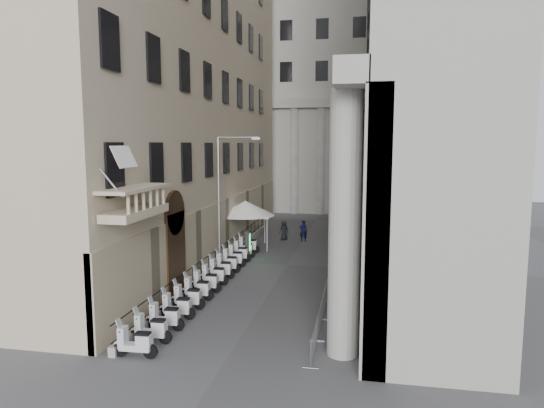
{
  "coord_description": "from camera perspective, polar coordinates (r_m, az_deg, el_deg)",
  "views": [
    {
      "loc": [
        4.94,
        -11.96,
        8.06
      ],
      "look_at": [
        -0.4,
        15.86,
        4.5
      ],
      "focal_mm": 32.0,
      "sensor_mm": 36.0,
      "label": 1
    }
  ],
  "objects": [
    {
      "name": "left_building",
      "position": [
        37.26,
        -9.63,
        20.95
      ],
      "size": [
        5.0,
        36.0,
        34.0
      ],
      "primitive_type": "cube",
      "color": "tan",
      "rests_on": "ground"
    },
    {
      "name": "far_building",
      "position": [
        60.56,
        6.29,
        13.7
      ],
      "size": [
        22.0,
        10.0,
        30.0
      ],
      "primitive_type": "cube",
      "color": "beige",
      "rests_on": "ground"
    },
    {
      "name": "iron_fence",
      "position": [
        32.37,
        -6.13,
        -7.3
      ],
      "size": [
        0.3,
        28.0,
        1.4
      ],
      "primitive_type": null,
      "color": "black",
      "rests_on": "ground"
    },
    {
      "name": "blue_awning",
      "position": [
        38.81,
        9.49,
        -4.92
      ],
      "size": [
        1.6,
        3.0,
        3.0
      ],
      "primitive_type": null,
      "color": "navy",
      "rests_on": "ground"
    },
    {
      "name": "flag",
      "position": [
        20.8,
        -16.22,
        -15.93
      ],
      "size": [
        1.0,
        1.4,
        8.2
      ],
      "primitive_type": null,
      "color": "#9E0C11",
      "rests_on": "ground"
    },
    {
      "name": "scooter_0",
      "position": [
        19.9,
        -15.7,
        -17.0
      ],
      "size": [
        1.42,
        0.61,
        1.5
      ],
      "primitive_type": null,
      "rotation": [
        0.0,
        0.0,
        1.61
      ],
      "color": "silver",
      "rests_on": "ground"
    },
    {
      "name": "scooter_1",
      "position": [
        21.04,
        -13.96,
        -15.58
      ],
      "size": [
        1.42,
        0.61,
        1.5
      ],
      "primitive_type": null,
      "rotation": [
        0.0,
        0.0,
        1.61
      ],
      "color": "silver",
      "rests_on": "ground"
    },
    {
      "name": "scooter_2",
      "position": [
        22.21,
        -12.43,
        -14.29
      ],
      "size": [
        1.42,
        0.61,
        1.5
      ],
      "primitive_type": null,
      "rotation": [
        0.0,
        0.0,
        1.61
      ],
      "color": "silver",
      "rests_on": "ground"
    },
    {
      "name": "scooter_3",
      "position": [
        23.39,
        -11.06,
        -13.12
      ],
      "size": [
        1.42,
        0.61,
        1.5
      ],
      "primitive_type": null,
      "rotation": [
        0.0,
        0.0,
        1.61
      ],
      "color": "silver",
      "rests_on": "ground"
    },
    {
      "name": "scooter_4",
      "position": [
        24.6,
        -9.84,
        -12.07
      ],
      "size": [
        1.42,
        0.61,
        1.5
      ],
      "primitive_type": null,
      "rotation": [
        0.0,
        0.0,
        1.61
      ],
      "color": "silver",
      "rests_on": "ground"
    },
    {
      "name": "scooter_5",
      "position": [
        25.83,
        -8.74,
        -11.1
      ],
      "size": [
        1.42,
        0.61,
        1.5
      ],
      "primitive_type": null,
      "rotation": [
        0.0,
        0.0,
        1.61
      ],
      "color": "silver",
      "rests_on": "ground"
    },
    {
      "name": "scooter_6",
      "position": [
        27.07,
        -7.75,
        -10.23
      ],
      "size": [
        1.42,
        0.61,
        1.5
      ],
      "primitive_type": null,
      "rotation": [
        0.0,
        0.0,
        1.61
      ],
      "color": "silver",
      "rests_on": "ground"
    },
    {
      "name": "scooter_7",
      "position": [
        28.32,
        -6.85,
        -9.42
      ],
      "size": [
        1.42,
        0.61,
        1.5
      ],
      "primitive_type": null,
      "rotation": [
        0.0,
        0.0,
        1.61
      ],
      "color": "silver",
      "rests_on": "ground"
    },
    {
      "name": "scooter_8",
      "position": [
        29.59,
        -6.03,
        -8.69
      ],
      "size": [
        1.42,
        0.61,
        1.5
      ],
      "primitive_type": null,
      "rotation": [
        0.0,
        0.0,
        1.61
      ],
      "color": "silver",
      "rests_on": "ground"
    },
    {
      "name": "scooter_9",
      "position": [
        30.86,
        -5.28,
        -8.01
      ],
      "size": [
        1.42,
        0.61,
        1.5
      ],
      "primitive_type": null,
      "rotation": [
        0.0,
        0.0,
        1.61
      ],
      "color": "silver",
      "rests_on": "ground"
    },
    {
      "name": "scooter_10",
      "position": [
        32.14,
        -4.59,
        -7.38
      ],
      "size": [
        1.42,
        0.61,
        1.5
      ],
      "primitive_type": null,
      "rotation": [
        0.0,
        0.0,
        1.61
      ],
      "color": "silver",
      "rests_on": "ground"
    },
    {
      "name": "scooter_11",
      "position": [
        33.43,
        -3.96,
        -6.8
      ],
      "size": [
        1.42,
        0.61,
        1.5
      ],
      "primitive_type": null,
      "rotation": [
        0.0,
        0.0,
        1.61
      ],
      "color": "silver",
      "rests_on": "ground"
    },
    {
      "name": "scooter_12",
      "position": [
        34.73,
        -3.37,
        -6.27
      ],
      "size": [
        1.42,
        0.61,
        1.5
      ],
      "primitive_type": null,
      "rotation": [
        0.0,
        0.0,
        1.61
      ],
      "color": "silver",
      "rests_on": "ground"
    },
    {
      "name": "scooter_13",
      "position": [
        36.04,
        -2.83,
        -5.77
      ],
      "size": [
        1.42,
        0.61,
        1.5
      ],
      "primitive_type": null,
      "rotation": [
        0.0,
        0.0,
        1.61
      ],
      "color": "silver",
      "rests_on": "ground"
    },
    {
      "name": "barrier_0",
      "position": [
        19.51,
        4.96,
        -17.26
      ],
      "size": [
        0.6,
        2.4,
        1.1
      ],
      "primitive_type": null,
      "color": "#9D9FA4",
      "rests_on": "ground"
    },
    {
      "name": "barrier_1",
      "position": [
        21.8,
        5.66,
        -14.56
      ],
      "size": [
        0.6,
        2.4,
        1.1
      ],
      "primitive_type": null,
      "color": "#9D9FA4",
      "rests_on": "ground"
    },
    {
      "name": "barrier_2",
      "position": [
        24.14,
        6.22,
        -12.39
      ],
      "size": [
        0.6,
        2.4,
        1.1
      ],
      "primitive_type": null,
      "color": "#9D9FA4",
      "rests_on": "ground"
    },
    {
      "name": "barrier_3",
      "position": [
        26.5,
        6.67,
        -10.59
      ],
      "size": [
        0.6,
        2.4,
        1.1
      ],
      "primitive_type": null,
      "color": "#9D9FA4",
      "rests_on": "ground"
    },
    {
      "name": "barrier_4",
      "position": [
        28.89,
        7.04,
        -9.09
      ],
      "size": [
        0.6,
        2.4,
        1.1
      ],
      "primitive_type": null,
      "color": "#9D9FA4",
      "rests_on": "ground"
    },
    {
      "name": "barrier_5",
      "position": [
        31.29,
        7.35,
        -7.82
      ],
      "size": [
        0.6,
        2.4,
        1.1
      ],
      "primitive_type": null,
      "color": "#9D9FA4",
      "rests_on": "ground"
    },
    {
      "name": "security_tent",
      "position": [
        37.02,
        -2.58,
        -0.62
      ],
      "size": [
        4.49,
        4.49,
        3.65
      ],
      "color": "silver",
      "rests_on": "ground"
    },
    {
      "name": "street_lamp",
      "position": [
        31.02,
        -5.68,
        1.59
      ],
      "size": [
        2.76,
        0.42,
        8.48
      ],
      "rotation": [
        0.0,
        0.0,
        0.08
      ],
      "color": "gray",
      "rests_on": "ground"
    },
    {
      "name": "info_kiosk",
      "position": [
        33.87,
        -2.87,
        -4.84
      ],
      "size": [
        0.44,
        0.99,
        2.02
      ],
      "rotation": [
        0.0,
        0.0,
        0.15
      ],
      "color": "black",
      "rests_on": "ground"
    },
    {
      "name": "pedestrian_a",
      "position": [
        40.05,
        3.7,
        -3.17
      ],
      "size": [
        0.72,
        0.54,
        1.78
      ],
      "primitive_type": "imported",
      "rotation": [
        0.0,
        0.0,
        3.33
      ],
      "color": "#0E1138",
      "rests_on": "ground"
    },
    {
      "name": "pedestrian_b",
      "position": [
        46.89,
        7.76,
        -1.81
      ],
      "size": [
        0.94,
        0.84,
        1.61
      ],
      "primitive_type": "imported",
      "rotation": [
        0.0,
        0.0,
        2.8
      ],
      "color": "black",
      "rests_on": "ground"
    },
    {
      "name": "pedestrian_c",
      "position": [
        40.54,
        1.43,
        -3.14
      ],
      "size": [
        0.95,
        0.86,
        1.63
      ],
      "primitive_type": "imported",
      "rotation": [
        0.0,
        0.0,
        3.7
      ],
      "color": "black",
      "rests_on": "ground"
    }
  ]
}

